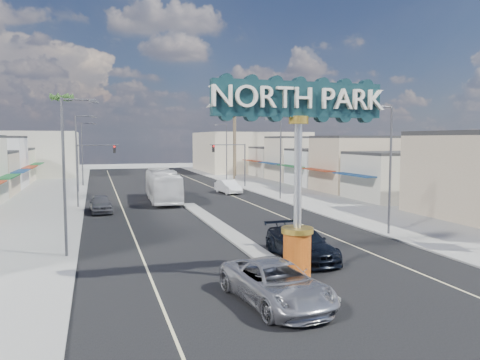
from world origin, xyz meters
TOP-DOWN VIEW (x-y plane):
  - ground at (0.00, 30.00)m, footprint 160.00×160.00m
  - road at (0.00, 30.00)m, footprint 20.00×120.00m
  - median_island at (0.00, 14.00)m, footprint 1.30×30.00m
  - sidewalk_left at (-14.00, 30.00)m, footprint 8.00×120.00m
  - sidewalk_right at (14.00, 30.00)m, footprint 8.00×120.00m
  - storefront_row_right at (24.00, 43.00)m, footprint 12.00×42.00m
  - backdrop_far_left at (-22.00, 75.00)m, footprint 20.00×20.00m
  - backdrop_far_right at (22.00, 75.00)m, footprint 20.00×20.00m
  - gateway_sign at (0.00, 1.98)m, footprint 8.20×1.50m
  - traffic_signal_left at (-9.18, 43.99)m, footprint 5.09×0.45m
  - traffic_signal_right at (9.18, 43.99)m, footprint 5.09×0.45m
  - streetlight_l_near at (-10.43, 10.00)m, footprint 2.03×0.22m
  - streetlight_l_mid at (-10.43, 30.00)m, footprint 2.03×0.22m
  - streetlight_l_far at (-10.43, 52.00)m, footprint 2.03×0.22m
  - streetlight_r_near at (10.43, 10.00)m, footprint 2.03×0.22m
  - streetlight_r_mid at (10.43, 30.00)m, footprint 2.03×0.22m
  - streetlight_r_far at (10.43, 52.00)m, footprint 2.03×0.22m
  - palm_left_far at (-13.00, 50.00)m, footprint 2.60×2.60m
  - palm_right_mid at (13.00, 56.00)m, footprint 2.60×2.60m
  - palm_right_far at (15.00, 62.00)m, footprint 2.60×2.60m
  - suv_left at (-2.00, -0.40)m, footprint 3.61×6.49m
  - suv_right at (2.00, 5.89)m, footprint 2.67×6.11m
  - car_parked_left at (-8.52, 26.42)m, footprint 2.19×4.85m
  - car_parked_right at (6.69, 37.37)m, footprint 2.41×5.21m
  - city_bus at (-2.00, 32.49)m, footprint 3.29×12.15m

SIDE VIEW (x-z plane):
  - ground at x=0.00m, z-range 0.00..0.00m
  - road at x=0.00m, z-range 0.00..0.01m
  - sidewalk_left at x=-14.00m, z-range 0.00..0.12m
  - sidewalk_right at x=14.00m, z-range 0.00..0.12m
  - median_island at x=0.00m, z-range 0.00..0.16m
  - car_parked_left at x=-8.52m, z-range 0.00..1.62m
  - car_parked_right at x=6.69m, z-range 0.00..1.66m
  - suv_left at x=-2.00m, z-range 0.00..1.72m
  - suv_right at x=2.00m, z-range 0.00..1.75m
  - city_bus at x=-2.00m, z-range 0.00..3.36m
  - storefront_row_right at x=24.00m, z-range 0.00..6.00m
  - backdrop_far_left at x=-22.00m, z-range 0.00..8.00m
  - backdrop_far_right at x=22.00m, z-range 0.00..8.00m
  - traffic_signal_left at x=-9.18m, z-range 1.27..7.27m
  - traffic_signal_right at x=9.18m, z-range 1.27..7.27m
  - streetlight_l_near at x=-10.43m, z-range 0.57..9.57m
  - streetlight_l_mid at x=-10.43m, z-range 0.57..9.57m
  - streetlight_l_far at x=-10.43m, z-range 0.57..9.57m
  - streetlight_r_near at x=10.43m, z-range 0.57..9.57m
  - streetlight_r_mid at x=10.43m, z-range 0.57..9.57m
  - streetlight_r_far at x=10.43m, z-range 0.57..9.57m
  - gateway_sign at x=0.00m, z-range 1.35..10.50m
  - palm_right_mid at x=13.00m, z-range 4.55..16.65m
  - palm_left_far at x=-13.00m, z-range 4.95..18.05m
  - palm_right_far at x=15.00m, z-range 5.34..19.44m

